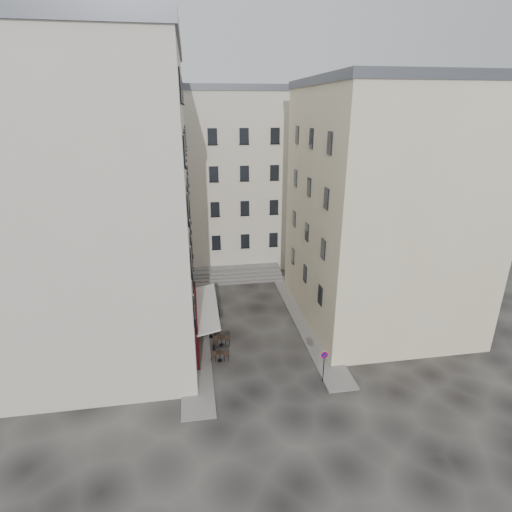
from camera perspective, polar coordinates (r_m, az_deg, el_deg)
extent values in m
plane|color=black|center=(30.39, 0.20, -12.60)|extent=(90.00, 90.00, 0.00)
cube|color=slate|center=(33.49, -8.66, -9.35)|extent=(2.00, 22.00, 0.12)
cube|color=slate|center=(33.75, 7.01, -9.01)|extent=(2.00, 18.00, 0.12)
cube|color=beige|center=(29.56, -21.43, 6.19)|extent=(12.00, 16.00, 20.00)
cube|color=#4F525A|center=(29.04, -24.34, 26.22)|extent=(12.20, 16.20, 0.60)
cube|color=beige|center=(33.02, 17.58, 6.25)|extent=(12.00, 14.00, 18.00)
cube|color=#4F525A|center=(32.18, 19.48, 22.48)|extent=(12.20, 14.20, 0.60)
cube|color=beige|center=(44.87, -5.08, 10.70)|extent=(18.00, 10.00, 18.00)
cube|color=#4F525A|center=(44.24, -5.48, 22.65)|extent=(18.20, 10.20, 0.60)
cube|color=#40090B|center=(30.04, -8.57, -9.37)|extent=(0.25, 7.00, 3.50)
cube|color=black|center=(30.22, -8.46, -9.94)|extent=(0.06, 3.85, 2.00)
cube|color=silver|center=(29.47, -7.09, -7.26)|extent=(1.58, 7.30, 0.41)
cube|color=slate|center=(40.74, -2.52, -3.39)|extent=(9.00, 1.80, 0.20)
cube|color=slate|center=(41.06, -2.60, -2.89)|extent=(9.00, 1.80, 0.20)
cube|color=slate|center=(41.40, -2.67, -2.39)|extent=(9.00, 1.80, 0.20)
cube|color=slate|center=(41.73, -2.75, -1.90)|extent=(9.00, 1.80, 0.20)
cylinder|color=black|center=(29.04, -5.99, -13.42)|extent=(0.10, 0.10, 0.90)
sphere|color=black|center=(28.78, -6.02, -12.64)|extent=(0.12, 0.12, 0.12)
cylinder|color=black|center=(32.00, -6.38, -9.94)|extent=(0.10, 0.10, 0.90)
sphere|color=black|center=(31.77, -6.41, -9.21)|extent=(0.12, 0.12, 0.12)
cylinder|color=black|center=(35.07, -6.70, -7.06)|extent=(0.10, 0.10, 0.90)
sphere|color=black|center=(34.85, -6.73, -6.38)|extent=(0.12, 0.12, 0.12)
cylinder|color=black|center=(26.67, 9.64, -15.34)|extent=(0.06, 0.06, 2.23)
cylinder|color=red|center=(26.16, 9.76, -13.76)|extent=(0.52, 0.06, 0.52)
cylinder|color=navy|center=(26.14, 9.77, -13.79)|extent=(0.38, 0.05, 0.37)
cube|color=red|center=(26.12, 9.79, -13.82)|extent=(0.30, 0.04, 0.30)
cylinder|color=black|center=(28.81, -5.17, -14.62)|extent=(0.35, 0.35, 0.02)
cylinder|color=black|center=(28.62, -5.19, -14.09)|extent=(0.05, 0.05, 0.68)
cylinder|color=black|center=(28.45, -5.21, -13.58)|extent=(0.58, 0.58, 0.04)
cube|color=black|center=(28.62, -4.29, -13.95)|extent=(0.37, 0.37, 0.87)
cube|color=black|center=(28.66, -6.10, -13.96)|extent=(0.37, 0.37, 0.87)
cylinder|color=black|center=(30.42, -4.94, -12.50)|extent=(0.35, 0.35, 0.02)
cylinder|color=black|center=(30.25, -4.96, -11.99)|extent=(0.05, 0.05, 0.68)
cylinder|color=black|center=(30.09, -4.97, -11.49)|extent=(0.58, 0.58, 0.04)
cube|color=black|center=(30.25, -4.12, -11.85)|extent=(0.37, 0.37, 0.87)
cube|color=black|center=(30.29, -5.81, -11.87)|extent=(0.37, 0.37, 0.87)
cylinder|color=black|center=(31.41, -6.48, -11.39)|extent=(0.38, 0.38, 0.02)
cylinder|color=black|center=(31.22, -6.51, -10.84)|extent=(0.05, 0.05, 0.74)
cylinder|color=black|center=(31.05, -6.53, -10.31)|extent=(0.64, 0.64, 0.04)
cube|color=black|center=(31.21, -5.62, -10.71)|extent=(0.40, 0.40, 0.95)
cube|color=black|center=(31.28, -7.41, -10.71)|extent=(0.40, 0.40, 0.95)
cylinder|color=black|center=(33.31, -6.70, -9.41)|extent=(0.33, 0.33, 0.02)
cylinder|color=black|center=(33.16, -6.73, -8.95)|extent=(0.05, 0.05, 0.64)
cylinder|color=black|center=(33.02, -6.75, -8.51)|extent=(0.55, 0.55, 0.04)
cube|color=black|center=(33.15, -6.01, -8.84)|extent=(0.35, 0.35, 0.83)
cube|color=black|center=(33.21, -7.46, -8.85)|extent=(0.35, 0.35, 0.83)
cylinder|color=black|center=(33.27, -6.22, -9.42)|extent=(0.35, 0.35, 0.02)
cylinder|color=black|center=(33.11, -6.24, -8.94)|extent=(0.05, 0.05, 0.68)
cylinder|color=black|center=(32.96, -6.26, -8.47)|extent=(0.58, 0.58, 0.04)
cube|color=black|center=(33.10, -5.48, -8.82)|extent=(0.37, 0.37, 0.87)
cube|color=black|center=(33.16, -7.01, -8.83)|extent=(0.37, 0.37, 0.87)
imported|color=black|center=(32.98, -5.73, -7.88)|extent=(0.78, 0.58, 1.95)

